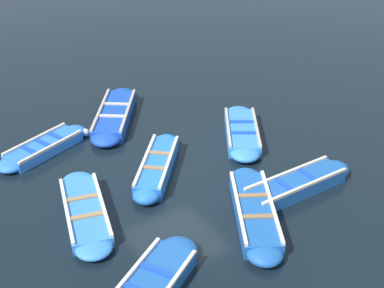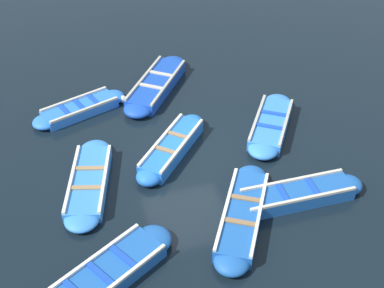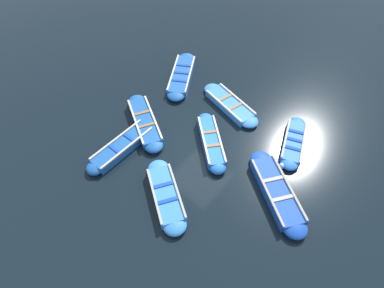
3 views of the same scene
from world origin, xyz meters
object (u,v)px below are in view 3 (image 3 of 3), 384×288
Objects in this scene: boat_outer_right at (293,142)px; boat_centre at (166,195)px; buoy_orange_near at (282,166)px; boat_bow_out at (277,191)px; boat_end_of_row at (182,76)px; boat_alongside at (123,146)px; boat_stern_in at (145,122)px; boat_inner_gap at (211,142)px; boat_mid_row at (230,104)px.

boat_centre is at bearing 155.48° from boat_outer_right.
boat_bow_out is at bearing -160.26° from buoy_orange_near.
boat_centre is at bearing -143.81° from boat_end_of_row.
boat_alongside is at bearing 79.62° from boat_centre.
boat_outer_right is at bearing -60.50° from boat_stern_in.
boat_alongside reaches higher than boat_outer_right.
boat_alongside is at bearing 133.29° from boat_inner_gap.
boat_outer_right is at bearing -24.52° from boat_centre.
boat_mid_row is 0.95× the size of boat_end_of_row.
boat_outer_right is at bearing 8.88° from buoy_orange_near.
boat_alongside is 6.78m from buoy_orange_near.
boat_outer_right is at bearing -92.93° from boat_end_of_row.
boat_stern_in is 3.25m from boat_inner_gap.
boat_end_of_row is 15.71× the size of buoy_orange_near.
boat_outer_right is 12.84× the size of buoy_orange_near.
boat_alongside is at bearing 131.54° from boat_outer_right.
boat_mid_row is at bearing 86.98° from boat_outer_right.
boat_mid_row reaches higher than buoy_orange_near.
boat_inner_gap is 12.13× the size of buoy_orange_near.
boat_stern_in reaches higher than buoy_orange_near.
boat_end_of_row is 7.25m from boat_centre.
boat_mid_row is at bearing -21.85° from boat_alongside.
boat_centre is at bearing -100.38° from boat_alongside.
boat_mid_row is at bearing 16.59° from boat_inner_gap.
boat_stern_in reaches higher than boat_centre.
boat_mid_row is 1.12× the size of boat_centre.
boat_alongside reaches higher than boat_end_of_row.
boat_centre reaches higher than boat_end_of_row.
boat_outer_right is 1.45m from buoy_orange_near.
boat_bow_out reaches higher than boat_mid_row.
boat_alongside reaches higher than boat_centre.
boat_mid_row is 5.78m from boat_centre.
boat_inner_gap reaches higher than buoy_orange_near.
boat_centre is (-5.50, 2.51, 0.02)m from boat_outer_right.
boat_centre is (-5.85, -4.28, 0.00)m from boat_end_of_row.
boat_outer_right is 3.61m from boat_inner_gap.
boat_mid_row is 4.08m from buoy_orange_near.
boat_end_of_row is at bearing 87.16° from boat_mid_row.
boat_stern_in is 0.95× the size of boat_end_of_row.
boat_end_of_row is at bearing 14.15° from boat_stern_in.
boat_outer_right is at bearing -50.33° from boat_inner_gap.
boat_end_of_row is at bearing 87.07° from boat_outer_right.
boat_alongside is (-2.64, 2.80, -0.01)m from boat_inner_gap.
buoy_orange_near is at bearing -33.87° from boat_centre.
boat_outer_right is 0.87× the size of boat_alongside.
boat_bow_out reaches higher than boat_end_of_row.
boat_bow_out is (-0.35, -3.44, -0.01)m from boat_inner_gap.
boat_inner_gap is 0.82× the size of boat_alongside.
boat_inner_gap reaches higher than boat_stern_in.
boat_centre is at bearing -175.19° from boat_inner_gap.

